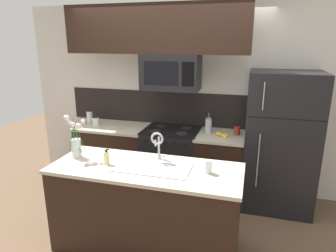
{
  "coord_description": "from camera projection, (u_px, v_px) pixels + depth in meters",
  "views": [
    {
      "loc": [
        1.04,
        -2.89,
        2.1
      ],
      "look_at": [
        0.13,
        0.27,
        1.16
      ],
      "focal_mm": 32.0,
      "sensor_mm": 36.0,
      "label": 1
    }
  ],
  "objects": [
    {
      "name": "banana_bunch",
      "position": [
        223.0,
        135.0,
        3.86
      ],
      "size": [
        0.19,
        0.15,
        0.08
      ],
      "color": "yellow",
      "rests_on": "back_counter_right"
    },
    {
      "name": "island_counter",
      "position": [
        146.0,
        208.0,
        3.06
      ],
      "size": [
        1.88,
        0.74,
        0.91
      ],
      "color": "black",
      "rests_on": "ground"
    },
    {
      "name": "microwave",
      "position": [
        171.0,
        72.0,
        3.87
      ],
      "size": [
        0.74,
        0.4,
        0.46
      ],
      "color": "black"
    },
    {
      "name": "ground_plane",
      "position": [
        151.0,
        226.0,
        3.53
      ],
      "size": [
        10.0,
        10.0,
        0.0
      ],
      "primitive_type": "plane",
      "color": "brown"
    },
    {
      "name": "drinking_glass",
      "position": [
        208.0,
        167.0,
        2.78
      ],
      "size": [
        0.07,
        0.07,
        0.12
      ],
      "color": "silver",
      "rests_on": "island_counter"
    },
    {
      "name": "flower_vase",
      "position": [
        76.0,
        142.0,
        3.13
      ],
      "size": [
        0.2,
        0.12,
        0.47
      ],
      "color": "silver",
      "rests_on": "island_counter"
    },
    {
      "name": "sink_faucet",
      "position": [
        158.0,
        142.0,
        3.04
      ],
      "size": [
        0.14,
        0.14,
        0.31
      ],
      "color": "#B7BABF",
      "rests_on": "island_counter"
    },
    {
      "name": "dish_soap_bottle",
      "position": [
        107.0,
        158.0,
        2.97
      ],
      "size": [
        0.06,
        0.05,
        0.16
      ],
      "color": "#DBCC75",
      "rests_on": "island_counter"
    },
    {
      "name": "coffee_tin",
      "position": [
        237.0,
        131.0,
        3.91
      ],
      "size": [
        0.08,
        0.08,
        0.11
      ],
      "primitive_type": "cylinder",
      "color": "#B22D23",
      "rests_on": "back_counter_right"
    },
    {
      "name": "refrigerator",
      "position": [
        280.0,
        142.0,
        3.76
      ],
      "size": [
        0.86,
        0.74,
        1.75
      ],
      "color": "black",
      "rests_on": "ground"
    },
    {
      "name": "rear_partition",
      "position": [
        199.0,
        99.0,
        4.27
      ],
      "size": [
        5.2,
        0.1,
        2.6
      ],
      "primitive_type": "cube",
      "color": "silver",
      "rests_on": "ground"
    },
    {
      "name": "splash_band",
      "position": [
        177.0,
        109.0,
        4.34
      ],
      "size": [
        3.36,
        0.01,
        0.48
      ],
      "primitive_type": "cube",
      "color": "black",
      "rests_on": "rear_partition"
    },
    {
      "name": "french_press",
      "position": [
        208.0,
        125.0,
        4.01
      ],
      "size": [
        0.09,
        0.09,
        0.27
      ],
      "color": "silver",
      "rests_on": "back_counter_right"
    },
    {
      "name": "upper_cabinet_band",
      "position": [
        156.0,
        29.0,
        3.75
      ],
      "size": [
        2.36,
        0.34,
        0.6
      ],
      "primitive_type": "cube",
      "color": "black"
    },
    {
      "name": "stove_range",
      "position": [
        171.0,
        161.0,
        4.23
      ],
      "size": [
        0.76,
        0.64,
        0.93
      ],
      "color": "black",
      "rests_on": "ground"
    },
    {
      "name": "kitchen_sink",
      "position": [
        152.0,
        174.0,
        2.94
      ],
      "size": [
        0.76,
        0.39,
        0.16
      ],
      "color": "#ADAFB5",
      "rests_on": "island_counter"
    },
    {
      "name": "back_counter_left",
      "position": [
        115.0,
        155.0,
        4.47
      ],
      "size": [
        1.02,
        0.65,
        0.91
      ],
      "color": "black",
      "rests_on": "ground"
    },
    {
      "name": "storage_jar_tall",
      "position": [
        90.0,
        117.0,
        4.46
      ],
      "size": [
        0.09,
        0.09,
        0.2
      ],
      "color": "silver",
      "rests_on": "back_counter_left"
    },
    {
      "name": "storage_jar_medium",
      "position": [
        96.0,
        121.0,
        4.37
      ],
      "size": [
        0.1,
        0.1,
        0.12
      ],
      "color": "silver",
      "rests_on": "back_counter_left"
    },
    {
      "name": "back_counter_right",
      "position": [
        220.0,
        167.0,
        4.05
      ],
      "size": [
        0.64,
        0.65,
        0.91
      ],
      "color": "black",
      "rests_on": "ground"
    }
  ]
}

